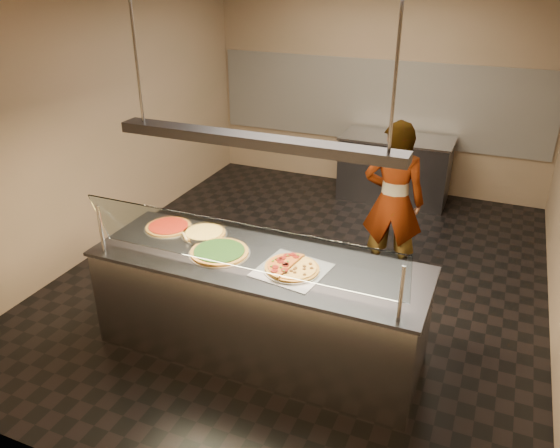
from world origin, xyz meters
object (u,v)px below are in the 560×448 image
at_px(pizza_cheese, 204,233).
at_px(heat_lamp_housing, 255,141).
at_px(half_pizza_pepperoni, 280,264).
at_px(serving_counter, 259,306).
at_px(prep_table, 395,168).
at_px(worker, 393,202).
at_px(perforated_tray, 292,269).
at_px(pizza_spinach, 220,252).
at_px(pizza_spatula, 191,238).
at_px(half_pizza_sausage, 305,270).
at_px(sneeze_guard, 238,246).
at_px(pizza_tomato, 169,226).

relative_size(pizza_cheese, heat_lamp_housing, 0.18).
bearing_deg(half_pizza_pepperoni, heat_lamp_housing, 168.12).
height_order(serving_counter, prep_table, same).
bearing_deg(pizza_cheese, worker, 47.42).
xyz_separation_m(half_pizza_pepperoni, heat_lamp_housing, (-0.22, 0.05, 0.99)).
xyz_separation_m(perforated_tray, pizza_spinach, (-0.67, 0.02, 0.01)).
relative_size(serving_counter, perforated_tray, 4.79).
relative_size(pizza_spatula, worker, 0.16).
bearing_deg(half_pizza_sausage, prep_table, 91.34).
bearing_deg(pizza_spinach, perforated_tray, -1.93).
height_order(half_pizza_pepperoni, half_pizza_sausage, half_pizza_pepperoni).
height_order(serving_counter, sneeze_guard, sneeze_guard).
relative_size(pizza_spatula, heat_lamp_housing, 0.12).
height_order(pizza_spinach, pizza_cheese, pizza_spinach).
bearing_deg(pizza_spinach, pizza_cheese, 138.83).
xyz_separation_m(half_pizza_pepperoni, prep_table, (0.12, 3.96, -0.50)).
xyz_separation_m(serving_counter, pizza_spinach, (-0.35, -0.02, 0.48)).
distance_m(half_pizza_sausage, pizza_spinach, 0.78).
bearing_deg(heat_lamp_housing, half_pizza_sausage, -6.38).
relative_size(half_pizza_pepperoni, pizza_spinach, 0.88).
bearing_deg(prep_table, pizza_spinach, -99.82).
xyz_separation_m(pizza_cheese, pizza_spatula, (-0.05, -0.16, 0.01)).
relative_size(half_pizza_pepperoni, pizza_cheese, 1.10).
height_order(serving_counter, pizza_cheese, pizza_cheese).
bearing_deg(pizza_tomato, half_pizza_pepperoni, -12.29).
relative_size(half_pizza_pepperoni, pizza_tomato, 1.03).
xyz_separation_m(serving_counter, worker, (0.75, 1.76, 0.41)).
distance_m(half_pizza_pepperoni, pizza_spatula, 0.92).
bearing_deg(serving_counter, pizza_tomato, 167.62).
xyz_separation_m(serving_counter, pizza_spatula, (-0.69, 0.08, 0.49)).
relative_size(pizza_cheese, pizza_tomato, 0.93).
bearing_deg(pizza_cheese, serving_counter, -20.21).
bearing_deg(pizza_spatula, heat_lamp_housing, -6.47).
bearing_deg(pizza_cheese, pizza_tomato, -177.70).
relative_size(perforated_tray, pizza_cheese, 1.42).
xyz_separation_m(sneeze_guard, half_pizza_pepperoni, (0.22, 0.30, -0.26)).
xyz_separation_m(sneeze_guard, perforated_tray, (0.32, 0.30, -0.29)).
relative_size(serving_counter, pizza_cheese, 6.82).
bearing_deg(pizza_tomato, pizza_spinach, -20.29).
xyz_separation_m(serving_counter, pizza_cheese, (-0.64, 0.24, 0.48)).
bearing_deg(serving_counter, heat_lamp_housing, 90.00).
bearing_deg(serving_counter, prep_table, 85.08).
xyz_separation_m(pizza_tomato, pizza_spatula, (0.32, -0.14, 0.01)).
distance_m(half_pizza_sausage, pizza_spatula, 1.13).
height_order(half_pizza_pepperoni, prep_table, half_pizza_pepperoni).
bearing_deg(half_pizza_pepperoni, perforated_tray, -0.49).
height_order(sneeze_guard, half_pizza_pepperoni, sneeze_guard).
height_order(serving_counter, pizza_spinach, pizza_spinach).
height_order(perforated_tray, pizza_tomato, pizza_tomato).
bearing_deg(prep_table, half_pizza_sausage, -88.66).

